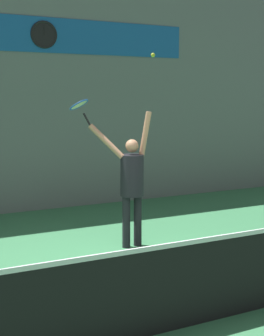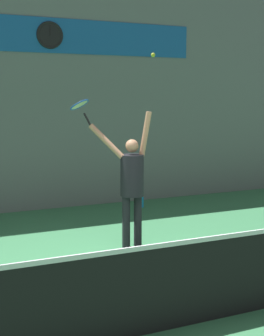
{
  "view_description": "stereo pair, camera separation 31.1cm",
  "coord_description": "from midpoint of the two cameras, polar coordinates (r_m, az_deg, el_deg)",
  "views": [
    {
      "loc": [
        -2.54,
        -5.04,
        2.41
      ],
      "look_at": [
        0.68,
        1.61,
        1.3
      ],
      "focal_mm": 50.0,
      "sensor_mm": 36.0,
      "label": 1
    },
    {
      "loc": [
        -2.26,
        -5.17,
        2.41
      ],
      "look_at": [
        0.68,
        1.61,
        1.3
      ],
      "focal_mm": 50.0,
      "sensor_mm": 36.0,
      "label": 2
    }
  ],
  "objects": [
    {
      "name": "water_bottle",
      "position": [
        10.42,
        -0.26,
        -4.14
      ],
      "size": [
        0.07,
        0.07,
        0.27
      ],
      "color": "#198CCC",
      "rests_on": "ground_plane"
    },
    {
      "name": "tennis_racket",
      "position": [
        7.56,
        -7.59,
        7.51
      ],
      "size": [
        0.45,
        0.45,
        0.43
      ],
      "color": "black"
    },
    {
      "name": "tennis_player",
      "position": [
        7.5,
        -1.25,
        -1.44
      ],
      "size": [
        0.95,
        0.58,
        2.2
      ],
      "color": "black",
      "rests_on": "ground_plane"
    },
    {
      "name": "tennis_ball",
      "position": [
        7.45,
        1.35,
        13.61
      ],
      "size": [
        0.07,
        0.07,
        0.07
      ],
      "color": "#CCDB2D"
    },
    {
      "name": "ground_plane",
      "position": [
        6.13,
        -0.64,
        -14.61
      ],
      "size": [
        18.0,
        18.0,
        0.0
      ],
      "primitive_type": "plane",
      "color": "#387A4C"
    },
    {
      "name": "scoreboard_clock",
      "position": [
        10.24,
        -11.57,
        15.64
      ],
      "size": [
        0.57,
        0.05,
        0.57
      ],
      "color": "black"
    },
    {
      "name": "sponsor_banner",
      "position": [
        10.22,
        -12.52,
        15.63
      ],
      "size": [
        6.87,
        0.02,
        0.72
      ],
      "color": "#195B9E"
    },
    {
      "name": "court_net",
      "position": [
        5.04,
        4.81,
        -13.76
      ],
      "size": [
        8.19,
        0.07,
        1.06
      ],
      "color": "#333333",
      "rests_on": "ground_plane"
    },
    {
      "name": "back_wall",
      "position": [
        10.19,
        -12.38,
        8.84
      ],
      "size": [
        18.0,
        0.1,
        5.0
      ],
      "color": "slate",
      "rests_on": "ground_plane"
    }
  ]
}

